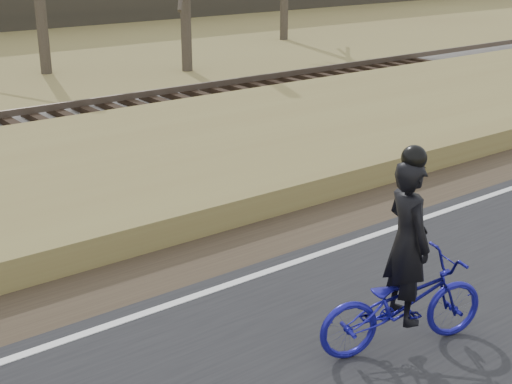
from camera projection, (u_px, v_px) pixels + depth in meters
cyclist at (404, 287)px, 7.56m from camera, size 2.07×1.21×2.28m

